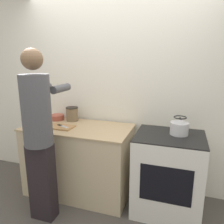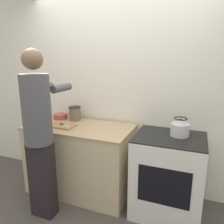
{
  "view_description": "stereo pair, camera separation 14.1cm",
  "coord_description": "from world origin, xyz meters",
  "px_view_note": "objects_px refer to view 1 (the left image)",
  "views": [
    {
      "loc": [
        0.8,
        -2.01,
        1.73
      ],
      "look_at": [
        0.07,
        0.24,
        1.15
      ],
      "focal_mm": 35.0,
      "sensor_mm": 36.0,
      "label": 1
    },
    {
      "loc": [
        0.93,
        -1.96,
        1.73
      ],
      "look_at": [
        0.07,
        0.24,
        1.15
      ],
      "focal_mm": 35.0,
      "sensor_mm": 36.0,
      "label": 2
    }
  ],
  "objects_px": {
    "cutting_board": "(60,127)",
    "bowl_prep": "(57,117)",
    "kettle": "(179,127)",
    "person": "(39,131)",
    "oven": "(168,174)",
    "knife": "(62,126)",
    "canister_jar": "(72,114)"
  },
  "relations": [
    {
      "from": "oven",
      "to": "knife",
      "type": "bearing_deg",
      "value": -177.06
    },
    {
      "from": "person",
      "to": "bowl_prep",
      "type": "relative_size",
      "value": 9.48
    },
    {
      "from": "kettle",
      "to": "bowl_prep",
      "type": "bearing_deg",
      "value": 174.05
    },
    {
      "from": "bowl_prep",
      "to": "canister_jar",
      "type": "xyz_separation_m",
      "value": [
        0.23,
        0.02,
        0.06
      ]
    },
    {
      "from": "bowl_prep",
      "to": "cutting_board",
      "type": "bearing_deg",
      "value": -53.02
    },
    {
      "from": "oven",
      "to": "canister_jar",
      "type": "bearing_deg",
      "value": 169.26
    },
    {
      "from": "cutting_board",
      "to": "kettle",
      "type": "xyz_separation_m",
      "value": [
        1.4,
        0.13,
        0.1
      ]
    },
    {
      "from": "knife",
      "to": "canister_jar",
      "type": "bearing_deg",
      "value": 120.1
    },
    {
      "from": "person",
      "to": "oven",
      "type": "bearing_deg",
      "value": 22.56
    },
    {
      "from": "kettle",
      "to": "knife",
      "type": "bearing_deg",
      "value": -174.64
    },
    {
      "from": "person",
      "to": "bowl_prep",
      "type": "height_order",
      "value": "person"
    },
    {
      "from": "person",
      "to": "canister_jar",
      "type": "relative_size",
      "value": 9.63
    },
    {
      "from": "person",
      "to": "canister_jar",
      "type": "xyz_separation_m",
      "value": [
        -0.04,
        0.78,
        -0.02
      ]
    },
    {
      "from": "knife",
      "to": "canister_jar",
      "type": "height_order",
      "value": "canister_jar"
    },
    {
      "from": "canister_jar",
      "to": "bowl_prep",
      "type": "bearing_deg",
      "value": -175.82
    },
    {
      "from": "bowl_prep",
      "to": "canister_jar",
      "type": "distance_m",
      "value": 0.24
    },
    {
      "from": "canister_jar",
      "to": "knife",
      "type": "bearing_deg",
      "value": -84.24
    },
    {
      "from": "cutting_board",
      "to": "bowl_prep",
      "type": "height_order",
      "value": "bowl_prep"
    },
    {
      "from": "oven",
      "to": "cutting_board",
      "type": "height_order",
      "value": "oven"
    },
    {
      "from": "person",
      "to": "kettle",
      "type": "xyz_separation_m",
      "value": [
        1.37,
        0.59,
        -0.01
      ]
    },
    {
      "from": "oven",
      "to": "person",
      "type": "xyz_separation_m",
      "value": [
        -1.28,
        -0.53,
        0.55
      ]
    },
    {
      "from": "knife",
      "to": "canister_jar",
      "type": "distance_m",
      "value": 0.33
    },
    {
      "from": "oven",
      "to": "kettle",
      "type": "height_order",
      "value": "kettle"
    },
    {
      "from": "person",
      "to": "knife",
      "type": "bearing_deg",
      "value": 90.57
    },
    {
      "from": "cutting_board",
      "to": "bowl_prep",
      "type": "xyz_separation_m",
      "value": [
        -0.23,
        0.3,
        0.03
      ]
    },
    {
      "from": "person",
      "to": "kettle",
      "type": "distance_m",
      "value": 1.49
    },
    {
      "from": "person",
      "to": "cutting_board",
      "type": "xyz_separation_m",
      "value": [
        -0.04,
        0.46,
        -0.1
      ]
    },
    {
      "from": "cutting_board",
      "to": "bowl_prep",
      "type": "distance_m",
      "value": 0.38
    },
    {
      "from": "kettle",
      "to": "bowl_prep",
      "type": "distance_m",
      "value": 1.64
    },
    {
      "from": "knife",
      "to": "canister_jar",
      "type": "xyz_separation_m",
      "value": [
        -0.03,
        0.32,
        0.07
      ]
    },
    {
      "from": "bowl_prep",
      "to": "canister_jar",
      "type": "height_order",
      "value": "canister_jar"
    },
    {
      "from": "kettle",
      "to": "canister_jar",
      "type": "relative_size",
      "value": 1.05
    }
  ]
}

